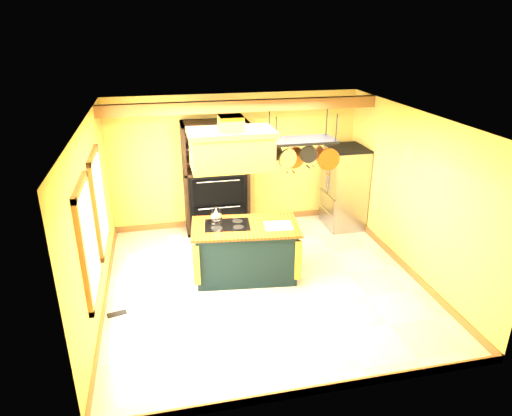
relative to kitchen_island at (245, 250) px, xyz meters
name	(u,v)px	position (x,y,z in m)	size (l,w,h in m)	color
floor	(263,282)	(0.24, -0.29, -0.47)	(5.00, 5.00, 0.00)	beige
ceiling	(265,118)	(0.24, -0.29, 2.23)	(5.00, 5.00, 0.00)	white
wall_back	(236,161)	(0.24, 2.21, 0.88)	(5.00, 0.02, 2.70)	gold
wall_front	(319,295)	(0.24, -2.79, 0.88)	(5.00, 0.02, 2.70)	gold
wall_left	(93,221)	(-2.26, -0.29, 0.88)	(0.02, 5.00, 2.70)	gold
wall_right	(412,194)	(2.74, -0.29, 0.88)	(0.02, 5.00, 2.70)	gold
ceiling_beam	(242,106)	(0.24, 1.41, 2.12)	(5.00, 0.15, 0.20)	brown
window_near	(88,242)	(-2.22, -1.09, 0.93)	(0.06, 1.06, 1.56)	brown
window_far	(99,202)	(-2.22, 0.31, 0.93)	(0.06, 1.06, 1.56)	brown
kitchen_island	(245,250)	(0.00, 0.00, 0.00)	(1.83, 1.15, 1.11)	#12272B
range_hood	(231,147)	(-0.20, 0.00, 1.76)	(1.29, 0.73, 0.80)	gold
pot_rack	(302,148)	(0.92, 0.00, 1.68)	(1.15, 0.52, 0.90)	black
refrigerator	(344,189)	(2.37, 1.57, 0.33)	(0.71, 0.84, 1.64)	#96999E
hutch	(216,189)	(-0.20, 1.97, 0.40)	(1.27, 0.58, 2.24)	black
floor_register	(117,314)	(-2.06, -0.68, -0.46)	(0.28, 0.12, 0.01)	black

